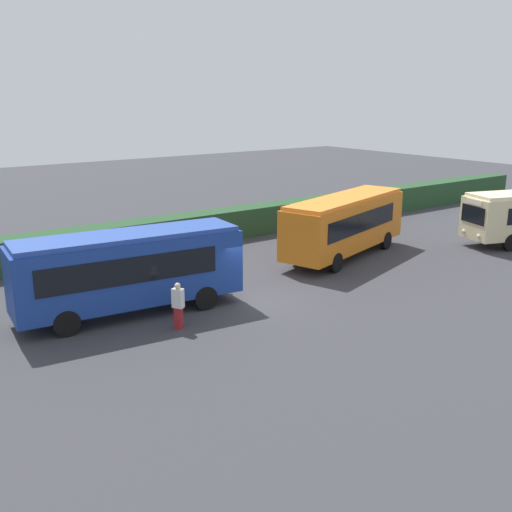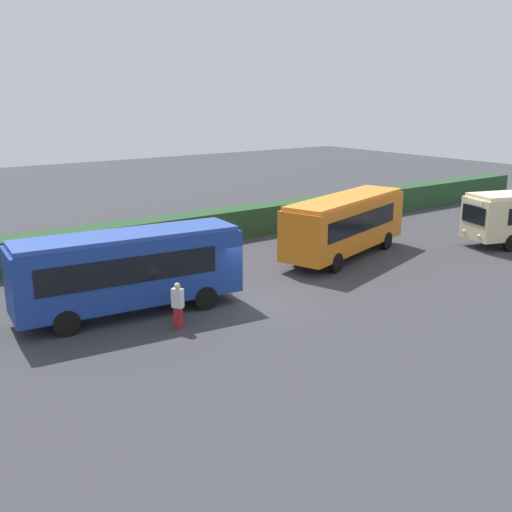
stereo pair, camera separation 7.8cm
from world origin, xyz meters
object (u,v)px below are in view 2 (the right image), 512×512
Objects in this scene: bus_blue at (129,268)px; person_right at (156,269)px; person_left at (88,272)px; traffic_cone at (478,210)px; bus_orange at (345,223)px; person_center at (178,304)px.

person_right is (2.28, 2.22, -0.95)m from bus_blue.
person_left is 29.87m from traffic_cone.
bus_orange is at bearing 179.03° from person_left.
person_right reaches higher than person_center.
person_center is 29.49m from traffic_cone.
bus_blue is 0.97× the size of bus_orange.
person_left is 6.36m from person_center.
person_center is (-12.40, -3.87, -0.93)m from bus_orange.
person_center is at bearing 169.07° from person_right.
traffic_cone is at bearing 13.87° from bus_blue.
bus_blue is at bearing 168.53° from bus_orange.
bus_blue is 5.10× the size of person_right.
person_right reaches higher than traffic_cone.
bus_orange is 13.79m from person_left.
person_left is (-0.37, 3.71, -0.98)m from bus_blue.
bus_orange is at bearing -10.36° from person_center.
bus_blue is 3.33m from person_right.
person_right is 3.05× the size of traffic_cone.
bus_orange is 5.29× the size of person_right.
person_right is at bearing 44.72° from person_center.
person_right is at bearing 158.06° from bus_orange.
bus_orange is at bearing -88.10° from person_right.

